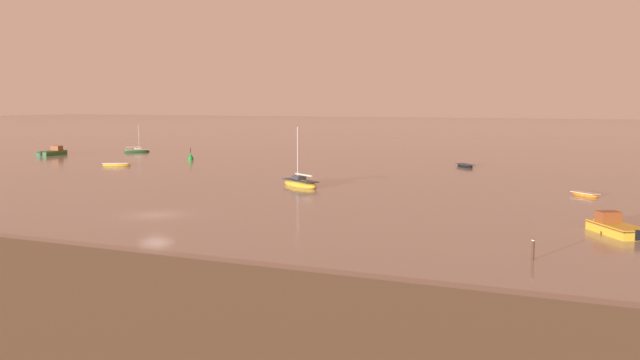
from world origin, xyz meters
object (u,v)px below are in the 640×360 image
Objects in this scene: sailboat_moored_2 at (137,151)px; motorboat_moored_0 at (610,227)px; channel_buoy at (191,157)px; mooring_post_near at (533,250)px; rowboat_moored_0 at (465,166)px; rowboat_moored_1 at (117,165)px; sailboat_moored_0 at (300,184)px; motorboat_moored_1 at (56,153)px; rowboat_moored_2 at (585,195)px.

motorboat_moored_0 is at bearing -81.00° from sailboat_moored_2.
mooring_post_near is (64.29, -54.36, 0.18)m from channel_buoy.
rowboat_moored_0 is 0.87× the size of rowboat_moored_1.
sailboat_moored_2 is at bearing -1.62° from sailboat_moored_0.
sailboat_moored_0 is 1.81× the size of rowboat_moored_0.
rowboat_moored_0 is 66.36m from sailboat_moored_2.
sailboat_moored_0 is 42.55m from channel_buoy.
motorboat_moored_0 reaches higher than rowboat_moored_1.
channel_buoy is at bearing 25.16° from motorboat_moored_0.
motorboat_moored_1 is at bearing -178.36° from channel_buoy.
rowboat_moored_1 is at bearing -105.66° from channel_buoy.
sailboat_moored_2 is at bearing -45.91° from motorboat_moored_1.
motorboat_moored_1 reaches higher than rowboat_moored_0.
mooring_post_near is (-0.87, -33.31, 0.49)m from rowboat_moored_2.
mooring_post_near is at bearing -50.67° from rowboat_moored_2.
rowboat_moored_2 is 33.33m from mooring_post_near.
sailboat_moored_2 reaches higher than rowboat_moored_2.
sailboat_moored_0 is 34.70m from rowboat_moored_0.
mooring_post_near is at bearing -40.22° from channel_buoy.
channel_buoy reaches higher than rowboat_moored_2.
rowboat_moored_1 is 77.52m from motorboat_moored_0.
rowboat_moored_2 is at bearing -70.55° from sailboat_moored_2.
rowboat_moored_1 is at bearing -144.84° from rowboat_moored_2.
sailboat_moored_0 reaches higher than mooring_post_near.
rowboat_moored_1 is 2.01× the size of channel_buoy.
sailboat_moored_2 is 0.91× the size of motorboat_moored_0.
rowboat_moored_0 is (12.16, 32.50, -0.14)m from sailboat_moored_0.
channel_buoy is (3.98, 14.18, 0.27)m from rowboat_moored_1.
rowboat_moored_2 is at bearing 88.50° from mooring_post_near.
motorboat_moored_0 is 12.87m from mooring_post_near.
sailboat_moored_0 is at bearing -62.22° from rowboat_moored_0.
rowboat_moored_2 is at bearing -139.08° from sailboat_moored_0.
rowboat_moored_0 is 76.52m from motorboat_moored_1.
rowboat_moored_1 is at bearing -106.85° from sailboat_moored_2.
motorboat_moored_1 is (-9.89, -11.35, 0.14)m from sailboat_moored_2.
rowboat_moored_0 reaches higher than rowboat_moored_2.
sailboat_moored_0 is at bearing -130.51° from rowboat_moored_2.
sailboat_moored_0 reaches higher than rowboat_moored_2.
sailboat_moored_2 reaches higher than mooring_post_near.
rowboat_moored_0 is 33.71m from rowboat_moored_2.
motorboat_moored_1 reaches higher than rowboat_moored_1.
channel_buoy is 1.57× the size of mooring_post_near.
rowboat_moored_2 is 97.43m from motorboat_moored_1.
rowboat_moored_1 is at bearing 35.68° from motorboat_moored_0.
rowboat_moored_1 is 1.38× the size of rowboat_moored_2.
rowboat_moored_1 is 79.21m from mooring_post_near.
rowboat_moored_1 is (-49.96, -20.86, 0.01)m from rowboat_moored_0.
rowboat_moored_0 is 0.64× the size of motorboat_moored_0.
motorboat_moored_0 is at bearing -31.66° from channel_buoy.
channel_buoy is at bearing -5.10° from sailboat_moored_0.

